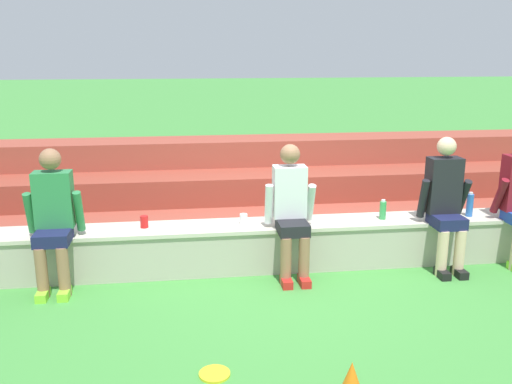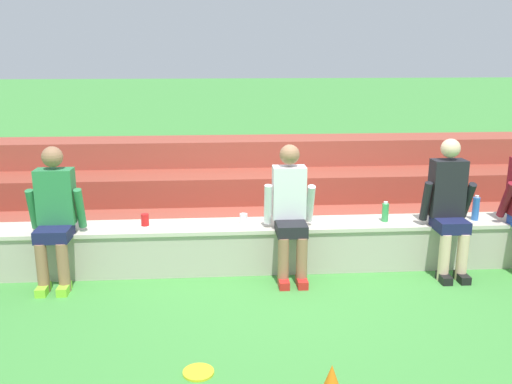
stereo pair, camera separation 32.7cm
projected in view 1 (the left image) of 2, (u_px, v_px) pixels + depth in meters
ground_plane at (291, 274)px, 5.77m from camera, size 80.00×80.00×0.00m
stone_seating_wall at (288, 243)px, 5.92m from camera, size 8.24×0.49×0.50m
brick_bleachers at (264, 190)px, 7.54m from camera, size 10.33×2.06×1.06m
person_left_of_center at (53, 217)px, 5.28m from camera, size 0.54×0.56×1.37m
person_center at (291, 209)px, 5.59m from camera, size 0.51×0.59×1.36m
person_right_of_center at (446, 202)px, 5.76m from camera, size 0.52×0.54×1.40m
water_bottle_mid_left at (470, 205)px, 6.06m from camera, size 0.07×0.07×0.27m
water_bottle_center_gap at (383, 210)px, 5.96m from camera, size 0.07×0.07×0.22m
plastic_cup_right_end at (144, 222)px, 5.68m from camera, size 0.08×0.08×0.12m
plastic_cup_left_end at (244, 219)px, 5.80m from camera, size 0.08×0.08×0.11m
frisbee at (215, 374)px, 3.98m from camera, size 0.23×0.23×0.02m
sports_cone at (351, 381)px, 3.67m from camera, size 0.19×0.19×0.28m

